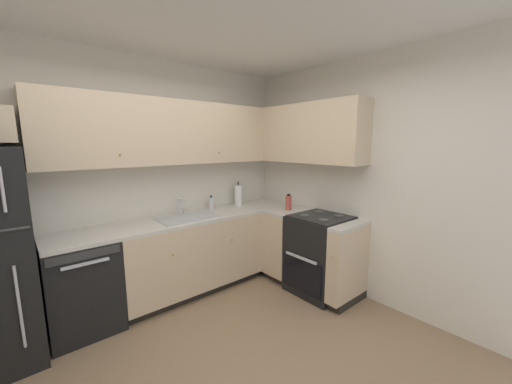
{
  "coord_description": "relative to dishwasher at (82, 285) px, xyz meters",
  "views": [
    {
      "loc": [
        -1.12,
        -1.58,
        1.75
      ],
      "look_at": [
        0.96,
        0.88,
        1.21
      ],
      "focal_mm": 20.41,
      "sensor_mm": 36.0,
      "label": 1
    }
  ],
  "objects": [
    {
      "name": "faucet",
      "position": [
        1.12,
        0.18,
        0.59
      ],
      "size": [
        0.07,
        0.16,
        0.19
      ],
      "color": "silver",
      "rests_on": "countertop_back"
    },
    {
      "name": "upper_cabinets_back",
      "position": [
        0.98,
        0.14,
        1.43
      ],
      "size": [
        2.56,
        0.34,
        0.7
      ],
      "color": "beige"
    },
    {
      "name": "oven_range",
      "position": [
        2.3,
        -1.0,
        0.02
      ],
      "size": [
        0.68,
        0.62,
        1.06
      ],
      "color": "black",
      "rests_on": "ground_plane"
    },
    {
      "name": "countertop_right",
      "position": [
        2.28,
        -0.74,
        0.45
      ],
      "size": [
        0.6,
        1.16,
        0.03
      ],
      "color": "beige",
      "rests_on": "lower_cabinets_right"
    },
    {
      "name": "dishwasher",
      "position": [
        0.0,
        0.0,
        0.0
      ],
      "size": [
        0.6,
        0.63,
        0.88
      ],
      "color": "black",
      "rests_on": "ground_plane"
    },
    {
      "name": "sink",
      "position": [
        1.11,
        -0.03,
        0.43
      ],
      "size": [
        0.69,
        0.4,
        0.1
      ],
      "color": "#B7B7BC",
      "rests_on": "countertop_back"
    },
    {
      "name": "soap_bottle",
      "position": [
        1.54,
        0.18,
        0.55
      ],
      "size": [
        0.06,
        0.06,
        0.18
      ],
      "color": "silver",
      "rests_on": "countertop_back"
    },
    {
      "name": "lower_cabinets_back",
      "position": [
        1.14,
        0.0,
        0.0
      ],
      "size": [
        1.67,
        0.62,
        0.88
      ],
      "color": "beige",
      "rests_on": "ground_plane"
    },
    {
      "name": "paper_towel_roll",
      "position": [
        1.96,
        0.16,
        0.61
      ],
      "size": [
        0.11,
        0.11,
        0.34
      ],
      "color": "white",
      "rests_on": "countertop_back"
    },
    {
      "name": "upper_cabinets_right",
      "position": [
        2.42,
        -0.55,
        1.43
      ],
      "size": [
        0.32,
        1.7,
        0.7
      ],
      "color": "beige"
    },
    {
      "name": "ground_plane",
      "position": [
        0.72,
        -1.43,
        -0.45
      ],
      "size": [
        3.71,
        3.45,
        0.02
      ],
      "primitive_type": "cube",
      "color": "#937556"
    },
    {
      "name": "wall_back",
      "position": [
        0.72,
        0.33,
        0.9
      ],
      "size": [
        3.81,
        0.05,
        2.68
      ],
      "primitive_type": "cube",
      "color": "silver",
      "rests_on": "ground_plane"
    },
    {
      "name": "oil_bottle",
      "position": [
        2.28,
        -0.49,
        0.57
      ],
      "size": [
        0.07,
        0.07,
        0.2
      ],
      "color": "#BF4C3F",
      "rests_on": "countertop_right"
    },
    {
      "name": "wall_right",
      "position": [
        2.6,
        -1.43,
        0.9
      ],
      "size": [
        0.05,
        3.55,
        2.68
      ],
      "primitive_type": "cube",
      "color": "silver",
      "rests_on": "ground_plane"
    },
    {
      "name": "lower_cabinets_right",
      "position": [
        2.28,
        -0.74,
        0.0
      ],
      "size": [
        0.62,
        1.16,
        0.88
      ],
      "color": "beige",
      "rests_on": "ground_plane"
    },
    {
      "name": "countertop_back",
      "position": [
        1.14,
        0.0,
        0.45
      ],
      "size": [
        2.88,
        0.6,
        0.03
      ],
      "primitive_type": "cube",
      "color": "beige",
      "rests_on": "lower_cabinets_back"
    }
  ]
}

